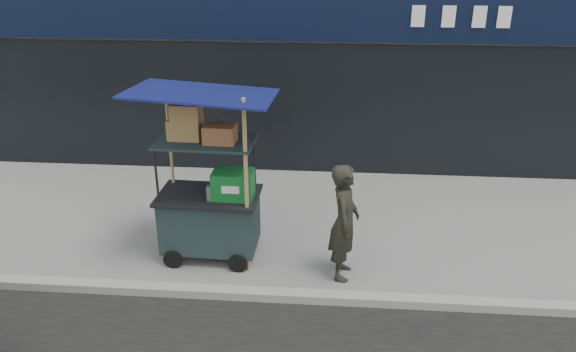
{
  "coord_description": "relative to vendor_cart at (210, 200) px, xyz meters",
  "views": [
    {
      "loc": [
        0.81,
        -5.94,
        4.21
      ],
      "look_at": [
        0.23,
        1.2,
        1.06
      ],
      "focal_mm": 35.0,
      "sensor_mm": 36.0,
      "label": 1
    }
  ],
  "objects": [
    {
      "name": "curb",
      "position": [
        0.79,
        -0.97,
        -0.8
      ],
      "size": [
        80.0,
        0.18,
        0.12
      ],
      "primitive_type": "cube",
      "color": "gray",
      "rests_on": "ground"
    },
    {
      "name": "ground",
      "position": [
        0.79,
        -0.77,
        -0.86
      ],
      "size": [
        80.0,
        80.0,
        0.0
      ],
      "primitive_type": "plane",
      "color": "slate",
      "rests_on": "ground"
    },
    {
      "name": "vendor_man",
      "position": [
        1.81,
        -0.35,
        -0.07
      ],
      "size": [
        0.43,
        0.61,
        1.58
      ],
      "primitive_type": "imported",
      "rotation": [
        0.0,
        0.0,
        1.48
      ],
      "color": "black",
      "rests_on": "ground"
    },
    {
      "name": "vendor_cart",
      "position": [
        0.0,
        0.0,
        0.0
      ],
      "size": [
        1.84,
        1.33,
        2.44
      ],
      "rotation": [
        0.0,
        0.0,
        -0.03
      ],
      "color": "black",
      "rests_on": "ground"
    }
  ]
}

